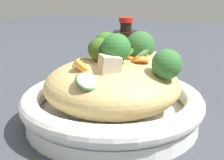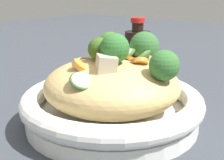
{
  "view_description": "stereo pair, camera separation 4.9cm",
  "coord_description": "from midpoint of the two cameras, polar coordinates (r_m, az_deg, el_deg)",
  "views": [
    {
      "loc": [
        0.39,
        0.26,
        0.21
      ],
      "look_at": [
        0.0,
        0.0,
        0.07
      ],
      "focal_mm": 49.88,
      "sensor_mm": 36.0,
      "label": 1
    },
    {
      "loc": [
        0.36,
        0.3,
        0.21
      ],
      "look_at": [
        0.0,
        0.0,
        0.07
      ],
      "focal_mm": 49.88,
      "sensor_mm": 36.0,
      "label": 2
    }
  ],
  "objects": [
    {
      "name": "ground_plane",
      "position": [
        0.52,
        2.74,
        -7.89
      ],
      "size": [
        3.0,
        3.0,
        0.0
      ],
      "primitive_type": "plane",
      "color": "#363B43"
    },
    {
      "name": "serving_bowl",
      "position": [
        0.5,
        2.79,
        -4.94
      ],
      "size": [
        0.29,
        0.29,
        0.06
      ],
      "color": "white",
      "rests_on": "ground_plane"
    },
    {
      "name": "noodle_heap",
      "position": [
        0.49,
        2.84,
        -0.93
      ],
      "size": [
        0.22,
        0.22,
        0.1
      ],
      "color": "tan",
      "rests_on": "serving_bowl"
    },
    {
      "name": "broccoli_florets",
      "position": [
        0.5,
        6.2,
        5.37
      ],
      "size": [
        0.15,
        0.18,
        0.07
      ],
      "color": "#96B574",
      "rests_on": "serving_bowl"
    },
    {
      "name": "carrot_coins",
      "position": [
        0.47,
        2.85,
        3.35
      ],
      "size": [
        0.11,
        0.1,
        0.02
      ],
      "color": "orange",
      "rests_on": "serving_bowl"
    },
    {
      "name": "zucchini_slices",
      "position": [
        0.48,
        5.0,
        3.26
      ],
      "size": [
        0.17,
        0.07,
        0.04
      ],
      "color": "beige",
      "rests_on": "serving_bowl"
    },
    {
      "name": "chicken_chunks",
      "position": [
        0.51,
        5.55,
        3.97
      ],
      "size": [
        0.16,
        0.09,
        0.04
      ],
      "color": "beige",
      "rests_on": "serving_bowl"
    },
    {
      "name": "soy_sauce_bottle",
      "position": [
        0.74,
        6.5,
        4.82
      ],
      "size": [
        0.06,
        0.06,
        0.15
      ],
      "color": "black",
      "rests_on": "ground_plane"
    }
  ]
}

